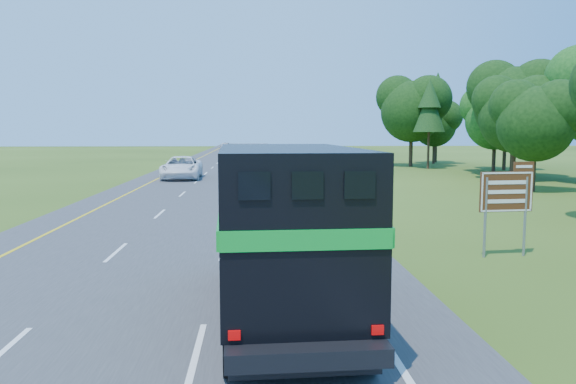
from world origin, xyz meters
name	(u,v)px	position (x,y,z in m)	size (l,w,h in m)	color
road	(226,171)	(0.00, 50.00, 0.02)	(15.00, 260.00, 0.04)	#38383A
lane_markings	(226,171)	(0.00, 50.00, 0.04)	(11.15, 260.00, 0.01)	yellow
horse_truck	(283,227)	(3.58, 3.94, 2.08)	(3.05, 8.73, 3.82)	black
white_suv	(182,168)	(-3.39, 41.12, 1.02)	(3.24, 7.03, 1.95)	white
far_car	(225,146)	(-3.39, 116.03, 0.91)	(2.06, 5.11, 1.74)	silver
exit_sign	(507,195)	(11.31, 9.70, 2.07)	(1.88, 0.24, 3.19)	gray
delineator	(375,209)	(8.52, 17.13, 0.61)	(0.09, 0.05, 1.14)	#D5690B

